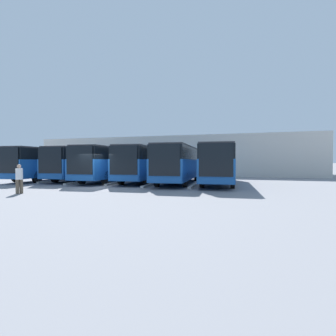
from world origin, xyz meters
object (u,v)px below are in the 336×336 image
Objects in this scene: bus_0 at (219,163)px; bus_5 at (52,163)px; bus_1 at (179,163)px; bus_4 at (86,163)px; pedestrian at (19,178)px; bus_2 at (146,163)px; bus_3 at (111,163)px.

bus_5 is at bearing -3.79° from bus_0.
bus_1 is 1.00× the size of bus_4.
bus_4 is at bearing -7.80° from bus_0.
bus_1 is (3.42, 0.22, 0.00)m from bus_0.
pedestrian is (-3.03, 11.03, -0.86)m from bus_4.
bus_0 is 3.43m from bus_1.
bus_5 is (10.27, 0.77, 0.00)m from bus_2.
bus_0 is 1.00× the size of bus_5.
bus_2 is (3.42, -0.75, 0.00)m from bus_1.
pedestrian is at bearing 100.76° from bus_4.
bus_0 is at bearing 176.21° from bus_5.
bus_4 is at bearing -6.60° from bus_2.
bus_4 reaches higher than pedestrian.
bus_3 is 1.00× the size of bus_4.
bus_1 is 13.70m from bus_5.
bus_0 is 17.12m from bus_5.
bus_4 is at bearing -135.03° from pedestrian.
bus_0 and bus_2 have the same top height.
bus_1 and bus_2 have the same top height.
bus_3 is 6.85m from bus_5.
bus_1 is at bearing 163.10° from bus_2.
pedestrian is (3.82, 10.79, -0.86)m from bus_2.
bus_0 is 1.00× the size of bus_1.
bus_0 is 1.00× the size of bus_3.
bus_5 is at bearing 11.77° from bus_4.
pedestrian is (-6.45, 10.02, -0.86)m from bus_5.
bus_4 is at bearing -168.23° from bus_5.
bus_3 is at bearing 162.72° from bus_4.
bus_0 is 1.00× the size of bus_2.
bus_0 is at bearing 171.01° from bus_2.
bus_2 is 1.00× the size of bus_4.
pedestrian is at bearing 65.91° from bus_2.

